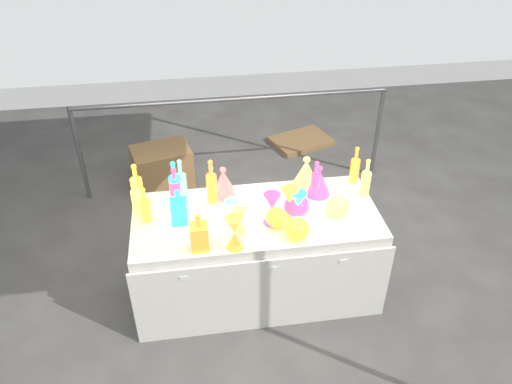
{
  "coord_description": "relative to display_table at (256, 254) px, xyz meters",
  "views": [
    {
      "loc": [
        -0.43,
        -2.86,
        2.98
      ],
      "look_at": [
        0.0,
        0.0,
        0.95
      ],
      "focal_mm": 35.0,
      "sensor_mm": 36.0,
      "label": 1
    }
  ],
  "objects": [
    {
      "name": "cardboard_box_flat",
      "position": [
        0.89,
        2.29,
        -0.35
      ],
      "size": [
        0.8,
        0.68,
        0.06
      ],
      "primitive_type": "cube",
      "rotation": [
        0.0,
        0.0,
        0.34
      ],
      "color": "#977044",
      "rests_on": "ground"
    },
    {
      "name": "bottle_1",
      "position": [
        -0.57,
        0.24,
        0.56
      ],
      "size": [
        0.11,
        0.11,
        0.37
      ],
      "primitive_type": null,
      "rotation": [
        0.0,
        0.0,
        -0.25
      ],
      "color": "#197B16",
      "rests_on": "display_table"
    },
    {
      "name": "decanter_2",
      "position": [
        -0.55,
        0.0,
        0.51
      ],
      "size": [
        0.11,
        0.11,
        0.28
      ],
      "primitive_type": null,
      "rotation": [
        0.0,
        0.0,
        -0.01
      ],
      "color": "#197B16",
      "rests_on": "display_table"
    },
    {
      "name": "globe_1",
      "position": [
        0.58,
        -0.09,
        0.45
      ],
      "size": [
        0.23,
        0.23,
        0.14
      ],
      "primitive_type": null,
      "rotation": [
        0.0,
        0.0,
        -0.41
      ],
      "color": "#11676E",
      "rests_on": "display_table"
    },
    {
      "name": "cardboard_box_closed",
      "position": [
        -0.74,
        1.65,
        -0.16
      ],
      "size": [
        0.66,
        0.55,
        0.42
      ],
      "primitive_type": "cube",
      "rotation": [
        0.0,
        0.0,
        0.25
      ],
      "color": "#977044",
      "rests_on": "ground"
    },
    {
      "name": "bottle_7",
      "position": [
        -0.3,
        0.25,
        0.52
      ],
      "size": [
        0.07,
        0.07,
        0.3
      ],
      "primitive_type": null,
      "rotation": [
        0.0,
        0.0,
        -0.02
      ],
      "color": "#197B16",
      "rests_on": "display_table"
    },
    {
      "name": "bottle_0",
      "position": [
        -0.85,
        0.29,
        0.55
      ],
      "size": [
        0.1,
        0.1,
        0.34
      ],
      "primitive_type": null,
      "rotation": [
        0.0,
        0.0,
        0.11
      ],
      "color": "red",
      "rests_on": "display_table"
    },
    {
      "name": "globe_2",
      "position": [
        0.12,
        -0.14,
        0.44
      ],
      "size": [
        0.19,
        0.19,
        0.12
      ],
      "primitive_type": null,
      "rotation": [
        0.0,
        0.0,
        -0.27
      ],
      "color": "yellow",
      "rests_on": "display_table"
    },
    {
      "name": "bottle_3",
      "position": [
        -0.57,
        0.22,
        0.54
      ],
      "size": [
        0.11,
        0.11,
        0.32
      ],
      "primitive_type": null,
      "rotation": [
        0.0,
        0.0,
        0.36
      ],
      "color": "#1D41AB",
      "rests_on": "display_table"
    },
    {
      "name": "display_table",
      "position": [
        0.0,
        0.0,
        0.0
      ],
      "size": [
        1.84,
        0.83,
        0.75
      ],
      "color": "white",
      "rests_on": "ground"
    },
    {
      "name": "lampshade_3",
      "position": [
        0.43,
        0.29,
        0.51
      ],
      "size": [
        0.28,
        0.28,
        0.27
      ],
      "primitive_type": null,
      "rotation": [
        0.0,
        0.0,
        -0.22
      ],
      "color": "#11676E",
      "rests_on": "display_table"
    },
    {
      "name": "ground",
      "position": [
        -0.0,
        0.01,
        -0.37
      ],
      "size": [
        80.0,
        80.0,
        0.0
      ],
      "primitive_type": "plane",
      "color": "#65625D",
      "rests_on": "ground"
    },
    {
      "name": "bottle_5",
      "position": [
        -0.52,
        0.27,
        0.56
      ],
      "size": [
        0.09,
        0.09,
        0.36
      ],
      "primitive_type": null,
      "rotation": [
        0.0,
        0.0,
        -0.11
      ],
      "color": "#BD2574",
      "rests_on": "display_table"
    },
    {
      "name": "hourglass_2",
      "position": [
        -0.14,
        -0.18,
        0.47
      ],
      "size": [
        0.1,
        0.1,
        0.2
      ],
      "primitive_type": null,
      "rotation": [
        0.0,
        0.0,
        0.06
      ],
      "color": "#11676E",
      "rests_on": "display_table"
    },
    {
      "name": "globe_0",
      "position": [
        0.24,
        -0.3,
        0.45
      ],
      "size": [
        0.22,
        0.22,
        0.14
      ],
      "primitive_type": null,
      "rotation": [
        0.0,
        0.0,
        0.34
      ],
      "color": "red",
      "rests_on": "display_table"
    },
    {
      "name": "bottle_2",
      "position": [
        -0.3,
        0.22,
        0.56
      ],
      "size": [
        0.09,
        0.09,
        0.36
      ],
      "primitive_type": null,
      "rotation": [
        0.0,
        0.0,
        -0.12
      ],
      "color": "yellow",
      "rests_on": "display_table"
    },
    {
      "name": "globe_3",
      "position": [
        0.29,
        -0.05,
        0.45
      ],
      "size": [
        0.2,
        0.2,
        0.15
      ],
      "primitive_type": null,
      "rotation": [
        0.0,
        0.0,
        -0.05
      ],
      "color": "#1D41AB",
      "rests_on": "display_table"
    },
    {
      "name": "hourglass_0",
      "position": [
        -0.19,
        -0.33,
        0.5
      ],
      "size": [
        0.13,
        0.13,
        0.25
      ],
      "primitive_type": null,
      "rotation": [
        0.0,
        0.0,
        0.05
      ],
      "color": "yellow",
      "rests_on": "display_table"
    },
    {
      "name": "decanter_1",
      "position": [
        -0.42,
        -0.3,
        0.52
      ],
      "size": [
        0.12,
        0.12,
        0.28
      ],
      "primitive_type": null,
      "rotation": [
        0.0,
        0.0,
        -0.0
      ],
      "color": "yellow",
      "rests_on": "display_table"
    },
    {
      "name": "hourglass_3",
      "position": [
        -0.18,
        -0.08,
        0.48
      ],
      "size": [
        0.11,
        0.11,
        0.21
      ],
      "primitive_type": null,
      "rotation": [
        0.0,
        0.0,
        0.04
      ],
      "color": "#BD2574",
      "rests_on": "display_table"
    },
    {
      "name": "bottle_11",
      "position": [
        0.86,
        0.13,
        0.54
      ],
      "size": [
        0.08,
        0.08,
        0.32
      ],
      "primitive_type": null,
      "rotation": [
        0.0,
        0.0,
        0.15
      ],
      "color": "#11676E",
      "rests_on": "display_table"
    },
    {
      "name": "bottle_10",
      "position": [
        0.47,
        0.16,
        0.54
      ],
      "size": [
        0.09,
        0.09,
        0.32
      ],
      "primitive_type": null,
      "rotation": [
        0.0,
        0.0,
        0.4
      ],
      "color": "#1D41AB",
      "rests_on": "display_table"
    },
    {
      "name": "hourglass_1",
      "position": [
        0.1,
        -0.1,
        0.5
      ],
      "size": [
        0.14,
        0.14,
        0.24
      ],
      "primitive_type": null,
      "rotation": [
        0.0,
        0.0,
        0.2
      ],
      "color": "#1D41AB",
      "rests_on": "display_table"
    },
    {
      "name": "hourglass_5",
      "position": [
        0.28,
        -0.1,
        0.5
      ],
      "size": [
        0.14,
        0.14,
        0.24
      ],
      "primitive_type": null,
      "rotation": [
        0.0,
        0.0,
        -0.2
      ],
      "color": "#197B16",
      "rests_on": "display_table"
    },
    {
      "name": "lampshade_2",
      "position": [
        0.51,
        0.2,
        0.5
      ],
      "size": [
        0.26,
        0.26,
        0.24
      ],
      "primitive_type": null,
      "rotation": [
        0.0,
        0.0,
        0.39
      ],
      "color": "#1D41AB",
      "rests_on": "display_table"
    },
    {
      "name": "bottle_9",
      "position": [
        0.84,
        0.32,
        0.54
      ],
      "size": [
        0.08,
        0.08,
        0.32
      ],
      "primitive_type": null,
      "rotation": [
        0.0,
        0.0,
        0.2
      ],
      "color": "yellow",
      "rests_on": "display_table"
    },
    {
      "name": "bottle_6",
      "position": [
        -0.78,
        0.06,
        0.52
      ],
      "size": [
        0.09,
        0.09,
        0.28
      ],
      "primitive_type": null,
      "rotation": [
        0.0,
        0.0,
        -0.21
      ],
      "color": "red",
      "rests_on": "display_table"
    },
    {
      "name": "lampshade_0",
      "position": [
        -0.21,
        0.29,
        0.5
      ],
      "size": [
        0.26,
        0.26,
        0.24
      ],
      "primitive_type": null,
      "rotation": [
        0.0,
        0.0,
        -0.38
      ],
      "color": "yellow",
      "rests_on": "display_table"
    },
    {
      "name": "hourglass_4",
      "position": [
        0.23,
        -0.06,
        0.5
      ],
      "size": [
        0.14,
        0.14,
        0.25
      ],
      "primitive_type": null,
      "rotation": [
        0.0,
        0.0,
        0.16
      ],
      "color": "red",
      "rests_on": "display_table"
    },
    {
      "name": "bottle_4",
      "position": [
        -0.85,
        0.16,
        0.53
      ],
      "size": [
        0.09,
        0.09,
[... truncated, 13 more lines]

